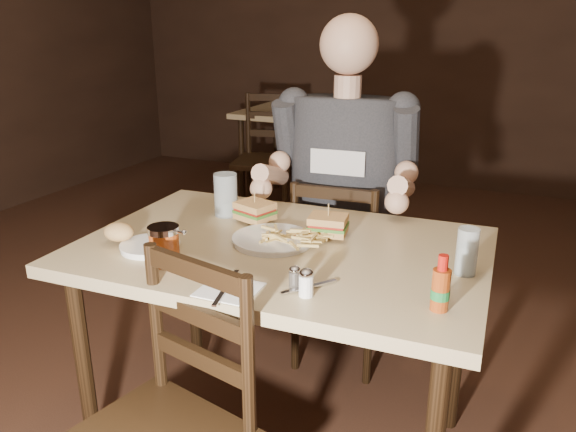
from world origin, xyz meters
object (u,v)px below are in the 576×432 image
at_px(glass_left, 226,195).
at_px(side_plate, 150,247).
at_px(main_table, 282,268).
at_px(bg_chair_far, 318,141).
at_px(diner, 343,152).
at_px(chair_far, 342,270).
at_px(hot_sauce, 441,283).
at_px(syrup_dispenser, 164,245).
at_px(glass_right, 467,251).
at_px(bg_chair_near, 266,161).
at_px(bg_table, 295,121).
at_px(dinner_plate, 273,240).

relative_size(glass_left, side_plate, 0.86).
xyz_separation_m(main_table, side_plate, (-0.36, -0.19, 0.08)).
height_order(bg_chair_far, diner, diner).
bearing_deg(chair_far, side_plate, 62.39).
height_order(main_table, hot_sauce, hot_sauce).
relative_size(syrup_dispenser, side_plate, 0.64).
distance_m(chair_far, glass_right, 0.92).
relative_size(bg_chair_near, diner, 0.91).
height_order(glass_left, syrup_dispenser, glass_left).
bearing_deg(diner, glass_right, -49.97).
relative_size(bg_table, side_plate, 4.54).
distance_m(bg_chair_far, syrup_dispenser, 3.62).
height_order(bg_chair_far, dinner_plate, bg_chair_far).
xyz_separation_m(bg_table, glass_right, (1.64, -2.68, 0.16)).
xyz_separation_m(main_table, bg_chair_far, (-1.08, 3.23, -0.28)).
relative_size(bg_table, hot_sauce, 5.64).
bearing_deg(hot_sauce, bg_table, 118.84).
bearing_deg(diner, hot_sauce, -61.35).
relative_size(main_table, bg_chair_far, 1.53).
bearing_deg(bg_chair_far, glass_right, 98.65).
bearing_deg(diner, bg_chair_near, 121.01).
bearing_deg(bg_chair_near, dinner_plate, -76.72).
xyz_separation_m(chair_far, side_plate, (-0.36, -0.82, 0.35)).
xyz_separation_m(dinner_plate, syrup_dispenser, (-0.21, -0.27, 0.05)).
xyz_separation_m(glass_left, side_plate, (-0.05, -0.38, -0.07)).
bearing_deg(bg_table, glass_left, -72.60).
xyz_separation_m(bg_chair_far, hot_sauce, (1.60, -3.46, 0.42)).
height_order(chair_far, bg_chair_far, chair_far).
distance_m(main_table, glass_left, 0.39).
xyz_separation_m(bg_chair_near, syrup_dispenser, (0.84, -2.40, 0.36)).
bearing_deg(bg_table, hot_sauce, -61.16).
bearing_deg(bg_chair_far, diner, 94.05).
distance_m(bg_chair_near, glass_left, 2.13).
height_order(diner, side_plate, diner).
xyz_separation_m(bg_table, side_plate, (0.73, -2.88, 0.10)).
height_order(glass_left, glass_right, glass_left).
bearing_deg(glass_left, syrup_dispenser, -83.23).
height_order(main_table, glass_right, glass_right).
distance_m(bg_table, chair_far, 2.34).
xyz_separation_m(bg_chair_near, glass_right, (1.64, -2.13, 0.37)).
distance_m(bg_table, glass_right, 3.14).
height_order(bg_chair_far, hot_sauce, hot_sauce).
height_order(main_table, bg_chair_far, bg_chair_far).
xyz_separation_m(bg_chair_far, dinner_plate, (1.05, -3.23, 0.36)).
bearing_deg(dinner_plate, main_table, -11.29).
height_order(chair_far, glass_right, glass_right).
relative_size(dinner_plate, syrup_dispenser, 2.18).
bearing_deg(main_table, glass_left, 148.49).
height_order(bg_chair_near, hot_sauce, bg_chair_near).
bearing_deg(main_table, diner, 89.33).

